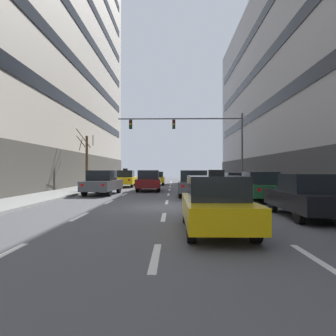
# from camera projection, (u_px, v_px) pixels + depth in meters

# --- Properties ---
(ground_plane) EXTENTS (120.00, 120.00, 0.00)m
(ground_plane) POSITION_uv_depth(u_px,v_px,m) (166.00, 207.00, 13.85)
(ground_plane) COLOR #515156
(sidewalk_left) EXTENTS (3.14, 80.00, 0.14)m
(sidewalk_left) POSITION_uv_depth(u_px,v_px,m) (2.00, 205.00, 14.01)
(sidewalk_left) COLOR gray
(sidewalk_left) RESTS_ON ground
(sidewalk_right) EXTENTS (3.14, 80.00, 0.14)m
(sidewalk_right) POSITION_uv_depth(u_px,v_px,m) (333.00, 206.00, 13.70)
(sidewalk_right) COLOR gray
(sidewalk_right) RESTS_ON ground
(lane_stripe_l1_s2) EXTENTS (0.16, 2.00, 0.01)m
(lane_stripe_l1_s2) POSITION_uv_depth(u_px,v_px,m) (1.00, 256.00, 5.92)
(lane_stripe_l1_s2) COLOR silver
(lane_stripe_l1_s2) RESTS_ON ground
(lane_stripe_l1_s3) EXTENTS (0.16, 2.00, 0.01)m
(lane_stripe_l1_s3) POSITION_uv_depth(u_px,v_px,m) (80.00, 217.00, 10.92)
(lane_stripe_l1_s3) COLOR silver
(lane_stripe_l1_s3) RESTS_ON ground
(lane_stripe_l1_s4) EXTENTS (0.16, 2.00, 0.01)m
(lane_stripe_l1_s4) POSITION_uv_depth(u_px,v_px,m) (109.00, 202.00, 15.92)
(lane_stripe_l1_s4) COLOR silver
(lane_stripe_l1_s4) RESTS_ON ground
(lane_stripe_l1_s5) EXTENTS (0.16, 2.00, 0.01)m
(lane_stripe_l1_s5) POSITION_uv_depth(u_px,v_px,m) (125.00, 194.00, 20.91)
(lane_stripe_l1_s5) COLOR silver
(lane_stripe_l1_s5) RESTS_ON ground
(lane_stripe_l1_s6) EXTENTS (0.16, 2.00, 0.01)m
(lane_stripe_l1_s6) POSITION_uv_depth(u_px,v_px,m) (134.00, 190.00, 25.91)
(lane_stripe_l1_s6) COLOR silver
(lane_stripe_l1_s6) RESTS_ON ground
(lane_stripe_l1_s7) EXTENTS (0.16, 2.00, 0.01)m
(lane_stripe_l1_s7) POSITION_uv_depth(u_px,v_px,m) (140.00, 186.00, 30.91)
(lane_stripe_l1_s7) COLOR silver
(lane_stripe_l1_s7) RESTS_ON ground
(lane_stripe_l1_s8) EXTENTS (0.16, 2.00, 0.01)m
(lane_stripe_l1_s8) POSITION_uv_depth(u_px,v_px,m) (145.00, 184.00, 35.91)
(lane_stripe_l1_s8) COLOR silver
(lane_stripe_l1_s8) RESTS_ON ground
(lane_stripe_l1_s9) EXTENTS (0.16, 2.00, 0.01)m
(lane_stripe_l1_s9) POSITION_uv_depth(u_px,v_px,m) (149.00, 182.00, 40.91)
(lane_stripe_l1_s9) COLOR silver
(lane_stripe_l1_s9) RESTS_ON ground
(lane_stripe_l1_s10) EXTENTS (0.16, 2.00, 0.01)m
(lane_stripe_l1_s10) POSITION_uv_depth(u_px,v_px,m) (151.00, 181.00, 45.91)
(lane_stripe_l1_s10) COLOR silver
(lane_stripe_l1_s10) RESTS_ON ground
(lane_stripe_l2_s2) EXTENTS (0.16, 2.00, 0.01)m
(lane_stripe_l2_s2) POSITION_uv_depth(u_px,v_px,m) (155.00, 257.00, 5.86)
(lane_stripe_l2_s2) COLOR silver
(lane_stripe_l2_s2) RESTS_ON ground
(lane_stripe_l2_s3) EXTENTS (0.16, 2.00, 0.01)m
(lane_stripe_l2_s3) POSITION_uv_depth(u_px,v_px,m) (164.00, 217.00, 10.86)
(lane_stripe_l2_s3) COLOR silver
(lane_stripe_l2_s3) RESTS_ON ground
(lane_stripe_l2_s4) EXTENTS (0.16, 2.00, 0.01)m
(lane_stripe_l2_s4) POSITION_uv_depth(u_px,v_px,m) (167.00, 202.00, 15.85)
(lane_stripe_l2_s4) COLOR silver
(lane_stripe_l2_s4) RESTS_ON ground
(lane_stripe_l2_s5) EXTENTS (0.16, 2.00, 0.01)m
(lane_stripe_l2_s5) POSITION_uv_depth(u_px,v_px,m) (168.00, 194.00, 20.85)
(lane_stripe_l2_s5) COLOR silver
(lane_stripe_l2_s5) RESTS_ON ground
(lane_stripe_l2_s6) EXTENTS (0.16, 2.00, 0.01)m
(lane_stripe_l2_s6) POSITION_uv_depth(u_px,v_px,m) (169.00, 190.00, 25.85)
(lane_stripe_l2_s6) COLOR silver
(lane_stripe_l2_s6) RESTS_ON ground
(lane_stripe_l2_s7) EXTENTS (0.16, 2.00, 0.01)m
(lane_stripe_l2_s7) POSITION_uv_depth(u_px,v_px,m) (170.00, 187.00, 30.85)
(lane_stripe_l2_s7) COLOR silver
(lane_stripe_l2_s7) RESTS_ON ground
(lane_stripe_l2_s8) EXTENTS (0.16, 2.00, 0.01)m
(lane_stripe_l2_s8) POSITION_uv_depth(u_px,v_px,m) (171.00, 184.00, 35.85)
(lane_stripe_l2_s8) COLOR silver
(lane_stripe_l2_s8) RESTS_ON ground
(lane_stripe_l2_s9) EXTENTS (0.16, 2.00, 0.01)m
(lane_stripe_l2_s9) POSITION_uv_depth(u_px,v_px,m) (171.00, 182.00, 40.85)
(lane_stripe_l2_s9) COLOR silver
(lane_stripe_l2_s9) RESTS_ON ground
(lane_stripe_l2_s10) EXTENTS (0.16, 2.00, 0.01)m
(lane_stripe_l2_s10) POSITION_uv_depth(u_px,v_px,m) (171.00, 181.00, 45.85)
(lane_stripe_l2_s10) COLOR silver
(lane_stripe_l2_s10) RESTS_ON ground
(lane_stripe_l3_s2) EXTENTS (0.16, 2.00, 0.01)m
(lane_stripe_l3_s2) POSITION_uv_depth(u_px,v_px,m) (313.00, 258.00, 5.80)
(lane_stripe_l3_s2) COLOR silver
(lane_stripe_l3_s2) RESTS_ON ground
(lane_stripe_l3_s3) EXTENTS (0.16, 2.00, 0.01)m
(lane_stripe_l3_s3) POSITION_uv_depth(u_px,v_px,m) (249.00, 217.00, 10.80)
(lane_stripe_l3_s3) COLOR silver
(lane_stripe_l3_s3) RESTS_ON ground
(lane_stripe_l3_s4) EXTENTS (0.16, 2.00, 0.01)m
(lane_stripe_l3_s4) POSITION_uv_depth(u_px,v_px,m) (225.00, 202.00, 15.79)
(lane_stripe_l3_s4) COLOR silver
(lane_stripe_l3_s4) RESTS_ON ground
(lane_stripe_l3_s5) EXTENTS (0.16, 2.00, 0.01)m
(lane_stripe_l3_s5) POSITION_uv_depth(u_px,v_px,m) (213.00, 194.00, 20.79)
(lane_stripe_l3_s5) COLOR silver
(lane_stripe_l3_s5) RESTS_ON ground
(lane_stripe_l3_s6) EXTENTS (0.16, 2.00, 0.01)m
(lane_stripe_l3_s6) POSITION_uv_depth(u_px,v_px,m) (205.00, 190.00, 25.79)
(lane_stripe_l3_s6) COLOR silver
(lane_stripe_l3_s6) RESTS_ON ground
(lane_stripe_l3_s7) EXTENTS (0.16, 2.00, 0.01)m
(lane_stripe_l3_s7) POSITION_uv_depth(u_px,v_px,m) (200.00, 187.00, 30.79)
(lane_stripe_l3_s7) COLOR silver
(lane_stripe_l3_s7) RESTS_ON ground
(lane_stripe_l3_s8) EXTENTS (0.16, 2.00, 0.01)m
(lane_stripe_l3_s8) POSITION_uv_depth(u_px,v_px,m) (196.00, 184.00, 35.79)
(lane_stripe_l3_s8) COLOR silver
(lane_stripe_l3_s8) RESTS_ON ground
(lane_stripe_l3_s9) EXTENTS (0.16, 2.00, 0.01)m
(lane_stripe_l3_s9) POSITION_uv_depth(u_px,v_px,m) (193.00, 183.00, 40.79)
(lane_stripe_l3_s9) COLOR silver
(lane_stripe_l3_s9) RESTS_ON ground
(lane_stripe_l3_s10) EXTENTS (0.16, 2.00, 0.01)m
(lane_stripe_l3_s10) POSITION_uv_depth(u_px,v_px,m) (191.00, 181.00, 45.79)
(lane_stripe_l3_s10) COLOR silver
(lane_stripe_l3_s10) RESTS_ON ground
(taxi_driving_0) EXTENTS (2.02, 4.65, 1.92)m
(taxi_driving_0) POSITION_uv_depth(u_px,v_px,m) (125.00, 179.00, 30.20)
(taxi_driving_0) COLOR black
(taxi_driving_0) RESTS_ON ground
(car_driving_1) EXTENTS (2.14, 4.71, 1.74)m
(car_driving_1) POSITION_uv_depth(u_px,v_px,m) (193.00, 184.00, 19.38)
(car_driving_1) COLOR black
(car_driving_1) RESTS_ON ground
(taxi_driving_2) EXTENTS (1.77, 4.18, 1.74)m
(taxi_driving_2) POSITION_uv_depth(u_px,v_px,m) (157.00, 178.00, 34.33)
(taxi_driving_2) COLOR black
(taxi_driving_2) RESTS_ON ground
(car_driving_3) EXTENTS (2.12, 4.71, 1.74)m
(car_driving_3) POSITION_uv_depth(u_px,v_px,m) (149.00, 181.00, 24.39)
(car_driving_3) COLOR black
(car_driving_3) RESTS_ON ground
(taxi_driving_4) EXTENTS (1.79, 4.24, 1.76)m
(taxi_driving_4) POSITION_uv_depth(u_px,v_px,m) (216.00, 204.00, 8.25)
(taxi_driving_4) COLOR black
(taxi_driving_4) RESTS_ON ground
(car_driving_5) EXTENTS (2.12, 4.69, 1.73)m
(car_driving_5) POSITION_uv_depth(u_px,v_px,m) (103.00, 183.00, 20.77)
(car_driving_5) COLOR black
(car_driving_5) RESTS_ON ground
(car_parked_1) EXTENTS (1.85, 4.32, 1.61)m
(car_parked_1) POSITION_uv_depth(u_px,v_px,m) (306.00, 196.00, 10.71)
(car_parked_1) COLOR black
(car_parked_1) RESTS_ON ground
(car_parked_2) EXTENTS (1.88, 4.43, 1.66)m
(car_parked_2) POSITION_uv_depth(u_px,v_px,m) (259.00, 186.00, 16.63)
(car_parked_2) COLOR black
(car_parked_2) RESTS_ON ground
(car_parked_3) EXTENTS (1.74, 4.15, 1.55)m
(car_parked_3) POSITION_uv_depth(u_px,v_px,m) (235.00, 183.00, 23.02)
(car_parked_3) COLOR black
(car_parked_3) RESTS_ON ground
(traffic_signal_0) EXTENTS (11.59, 0.35, 6.88)m
(traffic_signal_0) POSITION_uv_depth(u_px,v_px,m) (199.00, 133.00, 26.96)
(traffic_signal_0) COLOR #4C4C51
(traffic_signal_0) RESTS_ON sidewalk_right
(street_tree_1) EXTENTS (1.65, 1.64, 5.35)m
(street_tree_1) POSITION_uv_depth(u_px,v_px,m) (86.00, 159.00, 26.52)
(street_tree_1) COLOR #4C3823
(street_tree_1) RESTS_ON sidewalk_left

